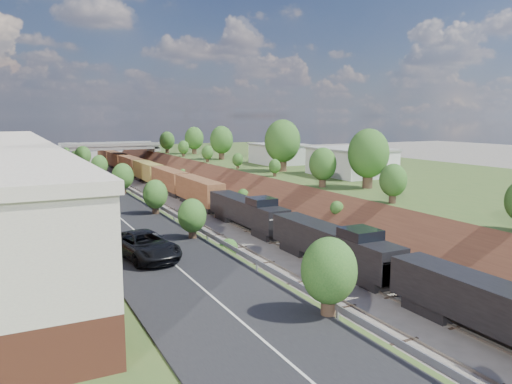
# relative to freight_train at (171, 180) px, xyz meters

# --- Properties ---
(platform_right) EXTENTS (44.00, 180.00, 5.00)m
(platform_right) POSITION_rel_freight_train_xyz_m (30.40, -17.66, -0.03)
(platform_right) COLOR #3A5824
(platform_right) RESTS_ON ground
(embankment_left) EXTENTS (10.00, 180.00, 10.00)m
(embankment_left) POSITION_rel_freight_train_xyz_m (-13.60, -17.66, -2.53)
(embankment_left) COLOR brown
(embankment_left) RESTS_ON ground
(embankment_right) EXTENTS (10.00, 180.00, 10.00)m
(embankment_right) POSITION_rel_freight_train_xyz_m (8.40, -17.66, -2.53)
(embankment_right) COLOR brown
(embankment_right) RESTS_ON ground
(rail_left_track) EXTENTS (1.58, 180.00, 0.18)m
(rail_left_track) POSITION_rel_freight_train_xyz_m (-5.20, -17.66, -2.44)
(rail_left_track) COLOR gray
(rail_left_track) RESTS_ON ground
(rail_right_track) EXTENTS (1.58, 180.00, 0.18)m
(rail_right_track) POSITION_rel_freight_train_xyz_m (0.00, -17.66, -2.44)
(rail_right_track) COLOR gray
(rail_right_track) RESTS_ON ground
(road) EXTENTS (8.00, 180.00, 0.10)m
(road) POSITION_rel_freight_train_xyz_m (-18.10, -17.66, 2.52)
(road) COLOR black
(road) RESTS_ON platform_left
(guardrail) EXTENTS (0.10, 171.00, 0.70)m
(guardrail) POSITION_rel_freight_train_xyz_m (-14.00, -17.85, 3.02)
(guardrail) COLOR #99999E
(guardrail) RESTS_ON platform_left
(overpass) EXTENTS (24.50, 8.30, 7.40)m
(overpass) POSITION_rel_freight_train_xyz_m (-2.60, 44.34, 2.39)
(overpass) COLOR gray
(overpass) RESTS_ON ground
(white_building_near) EXTENTS (9.00, 12.00, 4.00)m
(white_building_near) POSITION_rel_freight_train_xyz_m (20.90, -25.66, 4.47)
(white_building_near) COLOR silver
(white_building_near) RESTS_ON platform_right
(white_building_far) EXTENTS (8.00, 10.00, 3.60)m
(white_building_far) POSITION_rel_freight_train_xyz_m (20.40, -3.66, 4.27)
(white_building_far) COLOR silver
(white_building_far) RESTS_ON platform_right
(tree_right_large) EXTENTS (5.25, 5.25, 7.61)m
(tree_right_large) POSITION_rel_freight_train_xyz_m (14.40, -37.66, 6.85)
(tree_right_large) COLOR #473323
(tree_right_large) RESTS_ON platform_right
(tree_left_crest) EXTENTS (2.45, 2.45, 3.55)m
(tree_left_crest) POSITION_rel_freight_train_xyz_m (-14.40, -57.66, 4.51)
(tree_left_crest) COLOR #473323
(tree_left_crest) RESTS_ON platform_left
(freight_train) EXTENTS (2.92, 149.09, 4.55)m
(freight_train) POSITION_rel_freight_train_xyz_m (0.00, 0.00, 0.00)
(freight_train) COLOR black
(freight_train) RESTS_ON ground
(suv) EXTENTS (3.96, 6.64, 1.73)m
(suv) POSITION_rel_freight_train_xyz_m (-19.39, -56.85, 3.44)
(suv) COLOR black
(suv) RESTS_ON road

